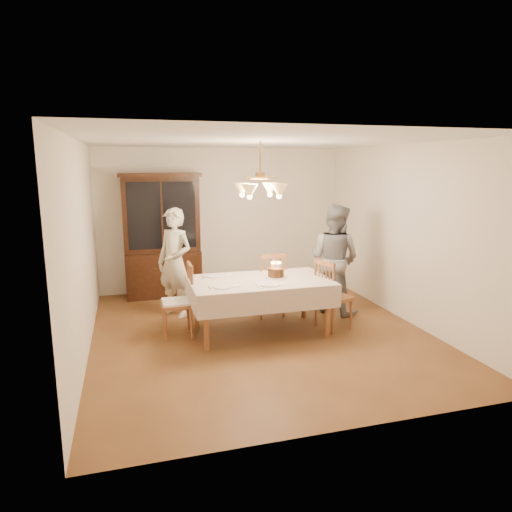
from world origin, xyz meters
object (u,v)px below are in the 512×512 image
object	(u,v)px
china_hutch	(162,238)
dining_table	(260,285)
chair_far_side	(269,288)
elderly_woman	(175,263)
birthday_cake	(276,273)

from	to	relation	value
china_hutch	dining_table	bearing A→B (deg)	-63.39
chair_far_side	elderly_woman	xyz separation A→B (m)	(-1.39, 0.39, 0.39)
chair_far_side	birthday_cake	world-z (taller)	chair_far_side
dining_table	birthday_cake	size ratio (longest dim) A/B	6.33
birthday_cake	elderly_woman	bearing A→B (deg)	142.06
dining_table	chair_far_side	bearing A→B (deg)	62.76
dining_table	chair_far_side	distance (m)	0.80
dining_table	elderly_woman	xyz separation A→B (m)	(-1.04, 1.06, 0.15)
chair_far_side	elderly_woman	distance (m)	1.49
elderly_woman	birthday_cake	world-z (taller)	elderly_woman
birthday_cake	dining_table	bearing A→B (deg)	-166.45
dining_table	birthday_cake	distance (m)	0.29
dining_table	china_hutch	size ratio (longest dim) A/B	0.88
china_hutch	birthday_cake	size ratio (longest dim) A/B	7.20
dining_table	china_hutch	world-z (taller)	china_hutch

